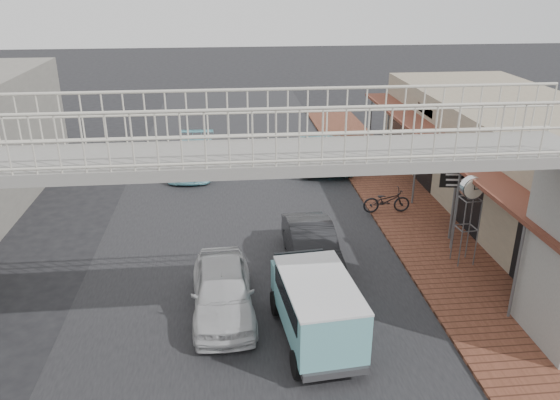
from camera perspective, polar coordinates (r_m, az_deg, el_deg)
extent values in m
plane|color=black|center=(17.05, -3.43, -7.95)|extent=(120.00, 120.00, 0.00)
cube|color=black|center=(17.04, -3.43, -7.94)|extent=(10.00, 60.00, 0.01)
cube|color=brown|center=(20.87, 14.31, -2.56)|extent=(3.00, 40.00, 0.10)
cube|color=gray|center=(22.93, 24.60, 3.56)|extent=(6.00, 18.00, 4.00)
cube|color=brown|center=(21.21, 17.22, 5.76)|extent=(1.80, 18.00, 0.12)
cube|color=silver|center=(24.39, 15.02, 9.04)|extent=(0.08, 2.60, 0.90)
cube|color=#B21914|center=(18.65, 21.76, 4.25)|extent=(0.08, 2.20, 0.80)
cube|color=gray|center=(11.28, -3.09, 4.43)|extent=(14.00, 2.00, 0.24)
cube|color=beige|center=(12.01, -3.39, 8.86)|extent=(14.00, 0.08, 1.10)
cube|color=beige|center=(10.18, -2.89, 6.39)|extent=(14.00, 0.08, 1.10)
imported|color=silver|center=(15.06, -6.02, -9.38)|extent=(1.79, 4.16, 1.40)
imported|color=black|center=(17.40, 3.33, -4.77)|extent=(1.54, 4.12, 1.34)
imported|color=#78C9D0|center=(26.79, 4.53, 5.21)|extent=(2.95, 5.55, 1.48)
imported|color=#78C3D0|center=(26.25, -9.09, 4.55)|extent=(2.26, 4.96, 1.41)
cylinder|color=black|center=(15.12, -0.41, -10.74)|extent=(0.29, 0.69, 0.67)
cylinder|color=black|center=(15.42, 5.13, -10.11)|extent=(0.29, 0.69, 0.67)
cylinder|color=black|center=(13.07, 1.83, -16.79)|extent=(0.29, 0.69, 0.67)
cylinder|color=black|center=(13.42, 8.29, -15.85)|extent=(0.29, 0.69, 0.67)
cube|color=#6DB7BD|center=(13.54, 4.03, -11.13)|extent=(1.91, 3.20, 1.29)
cube|color=#6DB7BD|center=(15.11, 2.25, -8.22)|extent=(1.62, 1.01, 0.86)
cube|color=black|center=(13.35, 4.07, -9.86)|extent=(1.89, 2.63, 0.48)
cube|color=silver|center=(13.18, 4.11, -8.70)|extent=(1.93, 3.20, 0.06)
imported|color=black|center=(21.42, 11.07, -0.06)|extent=(1.83, 0.65, 0.96)
imported|color=black|center=(25.63, 7.69, 3.90)|extent=(1.64, 1.06, 0.96)
cylinder|color=#59595B|center=(18.17, 17.74, -2.81)|extent=(0.04, 0.04, 2.19)
cylinder|color=#59595B|center=(18.41, 19.18, -2.67)|extent=(0.04, 0.04, 2.19)
cylinder|color=#59595B|center=(17.76, 18.48, -3.51)|extent=(0.04, 0.04, 2.19)
cylinder|color=#59595B|center=(18.00, 19.95, -3.35)|extent=(0.04, 0.04, 2.19)
cylinder|color=silver|center=(17.54, 19.42, 1.23)|extent=(0.72, 0.30, 0.71)
cylinder|color=beige|center=(17.43, 19.62, 1.08)|extent=(0.62, 0.07, 0.62)
cylinder|color=beige|center=(17.64, 19.22, 1.38)|extent=(0.62, 0.07, 0.62)
cylinder|color=#59595B|center=(19.49, 17.69, -0.24)|extent=(0.09, 0.09, 2.71)
cube|color=black|center=(19.13, 18.05, 2.44)|extent=(1.12, 0.21, 0.84)
cone|color=black|center=(19.37, 20.31, 2.38)|extent=(0.69, 1.09, 1.03)
cube|color=white|center=(19.10, 17.92, 2.28)|extent=(0.74, 0.11, 0.56)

